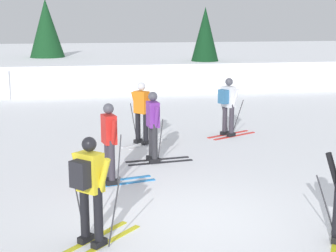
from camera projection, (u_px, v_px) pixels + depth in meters
name	position (u px, v px, depth m)	size (l,w,h in m)	color
ground_plane	(200.00, 220.00, 8.79)	(120.00, 120.00, 0.00)	white
far_snow_ridge	(116.00, 70.00, 26.91)	(80.00, 9.66, 1.36)	white
skier_white	(228.00, 104.00, 14.71)	(1.59, 1.06, 1.71)	red
skier_purple	(153.00, 125.00, 12.09)	(1.63, 1.00, 1.71)	black
skier_orange	(142.00, 111.00, 13.80)	(1.43, 1.36, 1.71)	silver
skier_red	(110.00, 141.00, 10.51)	(1.64, 0.98, 1.71)	#237AC6
skier_yellow	(90.00, 186.00, 7.60)	(1.38, 1.40, 1.71)	gold
conifer_far_left	(46.00, 34.00, 26.12)	(2.11, 2.11, 4.32)	#513823
conifer_far_centre	(205.00, 41.00, 23.98)	(1.64, 1.64, 3.88)	#513823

